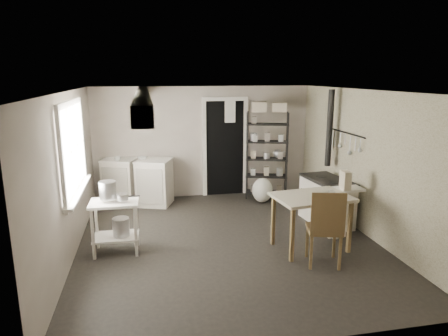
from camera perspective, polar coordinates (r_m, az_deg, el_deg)
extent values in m
plane|color=black|center=(6.32, 0.54, -10.38)|extent=(5.00, 5.00, 0.00)
plane|color=beige|center=(5.79, 0.59, 10.96)|extent=(5.00, 5.00, 0.00)
cube|color=#B4A799|center=(8.37, -2.93, 3.71)|extent=(4.50, 0.02, 2.30)
cube|color=#B4A799|center=(3.65, 8.66, -9.12)|extent=(4.50, 0.02, 2.30)
cube|color=#B4A799|center=(5.93, -21.26, -1.14)|extent=(0.02, 5.00, 2.30)
cube|color=#B4A799|center=(6.76, 19.57, 0.69)|extent=(0.02, 5.00, 2.30)
cylinder|color=silver|center=(5.86, -16.27, -3.06)|extent=(0.29, 0.29, 0.25)
cylinder|color=silver|center=(5.81, -14.31, -4.00)|extent=(0.18, 0.18, 0.09)
cylinder|color=silver|center=(6.00, -14.49, -8.14)|extent=(0.27, 0.27, 0.26)
imported|color=silver|center=(7.96, -11.58, 1.52)|extent=(0.27, 0.27, 0.06)
imported|color=silver|center=(7.93, -14.97, 1.39)|extent=(0.13, 0.13, 0.09)
imported|color=silver|center=(8.10, 4.47, 4.92)|extent=(0.09, 0.09, 0.18)
cube|color=beige|center=(8.12, 5.07, 9.50)|extent=(0.34, 0.32, 0.20)
cube|color=beige|center=(8.16, 7.97, 9.30)|extent=(0.37, 0.36, 0.19)
cube|color=beige|center=(6.36, 17.00, -1.17)|extent=(0.12, 0.20, 0.29)
imported|color=silver|center=(5.94, 15.07, -4.10)|extent=(0.12, 0.12, 0.09)
ellipsoid|color=white|center=(8.11, 5.51, -3.25)|extent=(0.43, 0.37, 0.50)
cylinder|color=silver|center=(6.64, 15.59, -8.98)|extent=(0.13, 0.13, 0.15)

